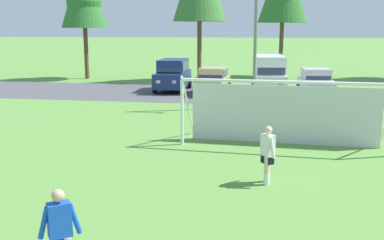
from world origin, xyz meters
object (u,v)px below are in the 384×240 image
at_px(parked_car_slot_left, 213,81).
at_px(parked_car_slot_center_left, 269,74).
at_px(player_striker_near, 268,155).
at_px(parked_car_slot_far_left, 173,75).
at_px(player_midfield_center, 60,235).
at_px(parked_car_slot_center, 316,82).
at_px(street_lamp, 259,26).
at_px(soccer_goal, 284,111).

relative_size(parked_car_slot_left, parked_car_slot_center_left, 0.87).
height_order(player_striker_near, parked_car_slot_far_left, parked_car_slot_far_left).
distance_m(player_midfield_center, parked_car_slot_far_left, 24.24).
relative_size(parked_car_slot_center_left, parked_car_slot_center, 1.14).
distance_m(player_striker_near, parked_car_slot_left, 17.74).
bearing_deg(parked_car_slot_left, parked_car_slot_center, 3.77).
relative_size(parked_car_slot_left, parked_car_slot_center, 0.99).
bearing_deg(parked_car_slot_far_left, street_lamp, -45.37).
height_order(player_striker_near, street_lamp, street_lamp).
bearing_deg(parked_car_slot_far_left, player_striker_near, -70.38).
relative_size(soccer_goal, parked_car_slot_center, 1.74).
bearing_deg(soccer_goal, parked_car_slot_center_left, 92.25).
bearing_deg(parked_car_slot_far_left, parked_car_slot_center, -3.84).
bearing_deg(player_striker_near, street_lamp, 92.88).
height_order(parked_car_slot_far_left, parked_car_slot_left, parked_car_slot_far_left).
xyz_separation_m(player_midfield_center, parked_car_slot_center, (6.47, 23.40, 0.05)).
distance_m(player_midfield_center, street_lamp, 18.58).
bearing_deg(parked_car_slot_center_left, parked_car_slot_far_left, 174.20).
bearing_deg(player_striker_near, player_midfield_center, -121.65).
relative_size(player_striker_near, parked_car_slot_far_left, 0.35).
bearing_deg(parked_car_slot_far_left, player_midfield_center, -82.60).
distance_m(player_midfield_center, parked_car_slot_center_left, 23.63).
bearing_deg(parked_car_slot_center, parked_car_slot_left, -176.23).
bearing_deg(player_midfield_center, street_lamp, 81.08).
distance_m(player_striker_near, parked_car_slot_far_left, 19.58).
height_order(soccer_goal, parked_car_slot_left, soccer_goal).
distance_m(parked_car_slot_left, parked_car_slot_center_left, 3.73).
distance_m(parked_car_slot_center, street_lamp, 7.38).
xyz_separation_m(parked_car_slot_center_left, street_lamp, (-0.65, -5.35, 3.04)).
bearing_deg(player_midfield_center, player_striker_near, 58.35).
relative_size(player_striker_near, parked_car_slot_left, 0.38).
xyz_separation_m(soccer_goal, player_midfield_center, (-4.00, -10.04, -0.47)).
height_order(parked_car_slot_far_left, street_lamp, street_lamp).
xyz_separation_m(player_striker_near, parked_car_slot_far_left, (-6.57, 18.44, 0.29)).
xyz_separation_m(player_midfield_center, parked_car_slot_center_left, (3.48, 23.37, 0.52)).
relative_size(soccer_goal, parked_car_slot_center_left, 1.53).
height_order(player_midfield_center, parked_car_slot_far_left, parked_car_slot_far_left).
height_order(player_midfield_center, parked_car_slot_center_left, parked_car_slot_center_left).
bearing_deg(player_midfield_center, parked_car_slot_center, 74.55).
distance_m(parked_car_slot_left, parked_car_slot_center, 6.68).
bearing_deg(parked_car_slot_center, player_striker_near, -99.62).
relative_size(player_midfield_center, parked_car_slot_far_left, 0.35).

